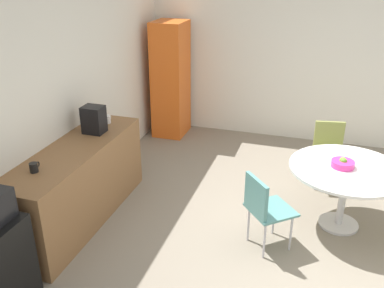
{
  "coord_description": "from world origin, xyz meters",
  "views": [
    {
      "loc": [
        -3.81,
        0.17,
        2.8
      ],
      "look_at": [
        0.15,
        1.42,
        0.95
      ],
      "focal_mm": 39.63,
      "sensor_mm": 36.0,
      "label": 1
    }
  ],
  "objects_px": {
    "chair_olive": "(329,146)",
    "coffee_maker": "(94,120)",
    "fruit_bowl": "(343,163)",
    "chair_teal": "(263,205)",
    "round_table": "(346,177)",
    "mug_green": "(108,119)",
    "locker_cabinet": "(171,80)",
    "mug_white": "(34,167)"
  },
  "relations": [
    {
      "from": "mug_green",
      "to": "mug_white",
      "type": "bearing_deg",
      "value": 177.84
    },
    {
      "from": "fruit_bowl",
      "to": "mug_green",
      "type": "xyz_separation_m",
      "value": [
        0.03,
        2.8,
        0.18
      ]
    },
    {
      "from": "round_table",
      "to": "mug_white",
      "type": "xyz_separation_m",
      "value": [
        -1.36,
        2.9,
        0.33
      ]
    },
    {
      "from": "coffee_maker",
      "to": "round_table",
      "type": "bearing_deg",
      "value": -84.14
    },
    {
      "from": "locker_cabinet",
      "to": "chair_olive",
      "type": "bearing_deg",
      "value": -111.36
    },
    {
      "from": "locker_cabinet",
      "to": "coffee_maker",
      "type": "relative_size",
      "value": 5.86
    },
    {
      "from": "round_table",
      "to": "chair_teal",
      "type": "relative_size",
      "value": 1.48
    },
    {
      "from": "locker_cabinet",
      "to": "coffee_maker",
      "type": "bearing_deg",
      "value": 177.52
    },
    {
      "from": "coffee_maker",
      "to": "locker_cabinet",
      "type": "bearing_deg",
      "value": -2.48
    },
    {
      "from": "chair_olive",
      "to": "coffee_maker",
      "type": "xyz_separation_m",
      "value": [
        -1.31,
        2.67,
        0.54
      ]
    },
    {
      "from": "mug_white",
      "to": "mug_green",
      "type": "relative_size",
      "value": 1.0
    },
    {
      "from": "round_table",
      "to": "chair_teal",
      "type": "xyz_separation_m",
      "value": [
        -0.67,
        0.78,
        -0.09
      ]
    },
    {
      "from": "chair_olive",
      "to": "chair_teal",
      "type": "bearing_deg",
      "value": 160.36
    },
    {
      "from": "chair_olive",
      "to": "fruit_bowl",
      "type": "bearing_deg",
      "value": -172.75
    },
    {
      "from": "chair_teal",
      "to": "mug_green",
      "type": "distance_m",
      "value": 2.22
    },
    {
      "from": "round_table",
      "to": "mug_white",
      "type": "relative_size",
      "value": 9.5
    },
    {
      "from": "fruit_bowl",
      "to": "mug_white",
      "type": "height_order",
      "value": "mug_white"
    },
    {
      "from": "chair_olive",
      "to": "chair_teal",
      "type": "xyz_separation_m",
      "value": [
        -1.68,
        0.6,
        0.0
      ]
    },
    {
      "from": "chair_teal",
      "to": "coffee_maker",
      "type": "relative_size",
      "value": 2.59
    },
    {
      "from": "chair_olive",
      "to": "chair_teal",
      "type": "relative_size",
      "value": 1.0
    },
    {
      "from": "mug_green",
      "to": "coffee_maker",
      "type": "height_order",
      "value": "coffee_maker"
    },
    {
      "from": "mug_white",
      "to": "locker_cabinet",
      "type": "bearing_deg",
      "value": -2.62
    },
    {
      "from": "coffee_maker",
      "to": "mug_green",
      "type": "bearing_deg",
      "value": 0.39
    },
    {
      "from": "fruit_bowl",
      "to": "mug_white",
      "type": "xyz_separation_m",
      "value": [
        -1.36,
        2.85,
        0.18
      ]
    },
    {
      "from": "locker_cabinet",
      "to": "fruit_bowl",
      "type": "relative_size",
      "value": 7.68
    },
    {
      "from": "mug_green",
      "to": "round_table",
      "type": "bearing_deg",
      "value": -90.6
    },
    {
      "from": "round_table",
      "to": "mug_green",
      "type": "relative_size",
      "value": 9.5
    },
    {
      "from": "round_table",
      "to": "fruit_bowl",
      "type": "xyz_separation_m",
      "value": [
        0.0,
        0.05,
        0.16
      ]
    },
    {
      "from": "chair_teal",
      "to": "mug_white",
      "type": "height_order",
      "value": "mug_white"
    },
    {
      "from": "fruit_bowl",
      "to": "coffee_maker",
      "type": "distance_m",
      "value": 2.83
    },
    {
      "from": "chair_teal",
      "to": "fruit_bowl",
      "type": "xyz_separation_m",
      "value": [
        0.67,
        -0.73,
        0.25
      ]
    },
    {
      "from": "coffee_maker",
      "to": "chair_olive",
      "type": "bearing_deg",
      "value": -63.9
    },
    {
      "from": "locker_cabinet",
      "to": "fruit_bowl",
      "type": "distance_m",
      "value": 3.37
    },
    {
      "from": "chair_olive",
      "to": "fruit_bowl",
      "type": "xyz_separation_m",
      "value": [
        -1.01,
        -0.13,
        0.25
      ]
    },
    {
      "from": "chair_teal",
      "to": "coffee_maker",
      "type": "bearing_deg",
      "value": 79.66
    },
    {
      "from": "chair_olive",
      "to": "coffee_maker",
      "type": "bearing_deg",
      "value": 116.1
    },
    {
      "from": "round_table",
      "to": "mug_green",
      "type": "height_order",
      "value": "mug_green"
    },
    {
      "from": "locker_cabinet",
      "to": "mug_green",
      "type": "relative_size",
      "value": 14.53
    },
    {
      "from": "coffee_maker",
      "to": "fruit_bowl",
      "type": "bearing_deg",
      "value": -84.02
    },
    {
      "from": "chair_teal",
      "to": "fruit_bowl",
      "type": "distance_m",
      "value": 1.02
    },
    {
      "from": "chair_olive",
      "to": "coffee_maker",
      "type": "relative_size",
      "value": 2.59
    },
    {
      "from": "round_table",
      "to": "mug_white",
      "type": "bearing_deg",
      "value": 115.02
    }
  ]
}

